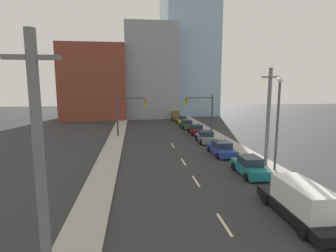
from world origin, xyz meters
TOP-DOWN VIEW (x-y plane):
  - sidewalk_left at (-7.39, 44.14)m, footprint 2.25×88.28m
  - sidewalk_right at (7.39, 44.14)m, footprint 2.25×88.28m
  - lane_stripe_at_9m at (0.00, 9.42)m, footprint 0.16×2.40m
  - lane_stripe_at_16m at (0.00, 16.03)m, footprint 0.16×2.40m
  - lane_stripe_at_21m at (0.00, 21.35)m, footprint 0.16×2.40m
  - lane_stripe_at_29m at (0.00, 28.84)m, footprint 0.16×2.40m
  - building_brick_left at (-13.59, 61.23)m, footprint 14.00×16.00m
  - building_office_center at (-0.60, 65.23)m, footprint 12.00×20.00m
  - building_glass_right at (9.85, 69.23)m, footprint 13.00×20.00m
  - traffic_signal_left at (-5.95, 34.92)m, footprint 4.33×0.35m
  - traffic_signal_right at (5.68, 34.92)m, footprint 4.33×0.35m
  - utility_pole_left_near at (-7.55, 4.74)m, footprint 1.60×0.32m
  - utility_pole_right_mid at (7.15, 18.63)m, footprint 1.60×0.32m
  - street_lamp at (7.32, 17.35)m, footprint 0.44×0.44m
  - box_truck_black at (4.36, 9.40)m, footprint 2.31×6.34m
  - sedan_teal at (4.86, 16.98)m, footprint 2.06×4.48m
  - sedan_blue at (4.65, 23.56)m, footprint 2.25×4.83m
  - sedan_gray at (4.67, 30.08)m, footprint 2.28×4.53m
  - sedan_maroon at (4.81, 36.15)m, footprint 2.09×4.60m
  - sedan_green at (4.47, 41.87)m, footprint 2.07×4.46m
  - sedan_yellow at (4.79, 48.52)m, footprint 2.30×4.62m
  - pickup_truck_brown at (4.45, 54.58)m, footprint 2.28×5.41m

SIDE VIEW (x-z plane):
  - lane_stripe_at_9m at x=0.00m, z-range 0.00..0.01m
  - lane_stripe_at_16m at x=0.00m, z-range 0.00..0.01m
  - lane_stripe_at_21m at x=0.00m, z-range 0.00..0.01m
  - lane_stripe_at_29m at x=0.00m, z-range 0.00..0.01m
  - sidewalk_left at x=-7.39m, z-range 0.00..0.18m
  - sidewalk_right at x=7.39m, z-range 0.00..0.18m
  - sedan_blue at x=4.65m, z-range -0.07..1.40m
  - sedan_yellow at x=4.79m, z-range -0.06..1.40m
  - sedan_gray at x=4.67m, z-range -0.06..1.45m
  - sedan_green at x=4.47m, z-range -0.07..1.46m
  - sedan_maroon at x=4.81m, z-range -0.07..1.46m
  - sedan_teal at x=4.86m, z-range -0.08..1.47m
  - pickup_truck_brown at x=4.45m, z-range -0.19..1.77m
  - box_truck_black at x=4.36m, z-range -0.05..2.06m
  - traffic_signal_left at x=-5.95m, z-range 0.91..7.04m
  - traffic_signal_right at x=5.68m, z-range 0.91..7.04m
  - utility_pole_right_mid at x=7.15m, z-range 0.12..9.11m
  - utility_pole_left_near at x=-7.55m, z-range 0.12..9.12m
  - street_lamp at x=7.32m, z-range 0.66..8.82m
  - building_brick_left at x=-13.59m, z-range 0.00..16.43m
  - building_office_center at x=-0.60m, z-range 0.00..21.50m
  - building_glass_right at x=9.85m, z-range 0.00..32.84m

